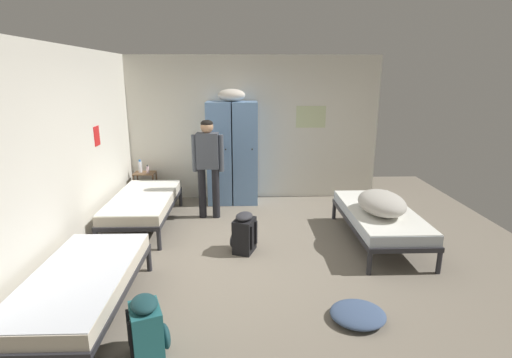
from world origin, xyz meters
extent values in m
plane|color=gray|center=(0.00, 0.00, 0.00)|extent=(7.73, 7.73, 0.00)
cube|color=silver|center=(0.00, 2.44, 1.33)|extent=(4.70, 0.06, 2.65)
cube|color=silver|center=(-2.32, 0.00, 1.33)|extent=(0.06, 4.83, 2.65)
cube|color=beige|center=(1.09, 2.41, 1.55)|extent=(0.55, 0.01, 0.40)
cube|color=red|center=(-2.28, 0.85, 1.45)|extent=(0.01, 0.20, 0.28)
cube|color=#6B93C6|center=(-0.60, 2.13, 0.93)|extent=(0.44, 0.52, 1.85)
cylinder|color=black|center=(-0.48, 1.86, 1.05)|extent=(0.02, 0.03, 0.02)
cube|color=#6B93C6|center=(-0.14, 2.13, 0.93)|extent=(0.44, 0.52, 1.85)
cylinder|color=black|center=(-0.02, 1.86, 1.05)|extent=(0.02, 0.03, 0.02)
ellipsoid|color=beige|center=(-0.37, 2.13, 1.96)|extent=(0.48, 0.36, 0.22)
cylinder|color=brown|center=(-2.16, 2.03, 0.28)|extent=(0.03, 0.03, 0.55)
cylinder|color=brown|center=(-1.81, 2.03, 0.28)|extent=(0.03, 0.03, 0.55)
cylinder|color=brown|center=(-2.16, 2.30, 0.28)|extent=(0.03, 0.03, 0.55)
cylinder|color=brown|center=(-1.81, 2.30, 0.28)|extent=(0.03, 0.03, 0.55)
cube|color=brown|center=(-1.99, 2.16, 0.19)|extent=(0.38, 0.30, 0.02)
cube|color=brown|center=(-1.99, 2.16, 0.56)|extent=(0.38, 0.30, 0.02)
cylinder|color=#28282D|center=(2.16, 1.19, 0.14)|extent=(0.06, 0.06, 0.28)
cylinder|color=#28282D|center=(1.32, 1.19, 0.14)|extent=(0.06, 0.06, 0.28)
cylinder|color=#28282D|center=(2.16, -0.65, 0.14)|extent=(0.06, 0.06, 0.28)
cylinder|color=#28282D|center=(1.32, -0.65, 0.14)|extent=(0.06, 0.06, 0.28)
cube|color=#28282D|center=(1.74, 0.27, 0.31)|extent=(0.90, 1.90, 0.06)
cube|color=silver|center=(1.74, 0.27, 0.41)|extent=(0.87, 1.84, 0.14)
cube|color=white|center=(1.74, 0.27, 0.49)|extent=(0.86, 1.82, 0.01)
cylinder|color=#28282D|center=(-2.16, -0.48, 0.14)|extent=(0.06, 0.06, 0.28)
cylinder|color=#28282D|center=(-1.32, -0.48, 0.14)|extent=(0.06, 0.06, 0.28)
cube|color=#28282D|center=(-1.74, -1.40, 0.31)|extent=(0.90, 1.90, 0.06)
cube|color=beige|center=(-1.74, -1.40, 0.41)|extent=(0.87, 1.84, 0.14)
cube|color=silver|center=(-1.74, -1.40, 0.49)|extent=(0.86, 1.82, 0.01)
cylinder|color=#28282D|center=(-2.16, 0.09, 0.14)|extent=(0.06, 0.06, 0.28)
cylinder|color=#28282D|center=(-1.32, 0.09, 0.14)|extent=(0.06, 0.06, 0.28)
cylinder|color=#28282D|center=(-2.16, 1.93, 0.14)|extent=(0.06, 0.06, 0.28)
cylinder|color=#28282D|center=(-1.32, 1.93, 0.14)|extent=(0.06, 0.06, 0.28)
cube|color=#28282D|center=(-1.74, 1.01, 0.31)|extent=(0.90, 1.90, 0.06)
cube|color=beige|center=(-1.74, 1.01, 0.41)|extent=(0.87, 1.84, 0.14)
cube|color=white|center=(-1.74, 1.01, 0.49)|extent=(0.86, 1.82, 0.01)
ellipsoid|color=#B7B2A8|center=(1.69, 0.11, 0.64)|extent=(0.60, 0.86, 0.29)
cylinder|color=black|center=(-0.63, 1.33, 0.42)|extent=(0.12, 0.12, 0.84)
cylinder|color=black|center=(-0.85, 1.34, 0.42)|extent=(0.12, 0.12, 0.84)
cube|color=#474C56|center=(-0.74, 1.33, 1.13)|extent=(0.36, 0.22, 0.57)
cylinder|color=#474C56|center=(-0.52, 1.32, 1.09)|extent=(0.08, 0.08, 0.60)
cylinder|color=#474C56|center=(-0.96, 1.34, 1.09)|extent=(0.08, 0.08, 0.60)
sphere|color=tan|center=(-0.74, 1.33, 1.51)|extent=(0.21, 0.21, 0.21)
ellipsoid|color=black|center=(-0.74, 1.33, 1.57)|extent=(0.20, 0.20, 0.11)
cylinder|color=white|center=(-2.07, 2.18, 0.67)|extent=(0.07, 0.07, 0.20)
cylinder|color=#2666B2|center=(-2.07, 2.18, 0.79)|extent=(0.04, 0.04, 0.03)
cylinder|color=beige|center=(-1.92, 2.12, 0.63)|extent=(0.05, 0.05, 0.13)
cylinder|color=black|center=(-1.92, 2.12, 0.71)|extent=(0.03, 0.03, 0.03)
cube|color=black|center=(-0.16, 0.02, 0.23)|extent=(0.34, 0.38, 0.46)
ellipsoid|color=#2D2D33|center=(-0.30, 0.07, 0.15)|extent=(0.16, 0.25, 0.20)
ellipsoid|color=#2D2D33|center=(-0.16, 0.02, 0.50)|extent=(0.30, 0.34, 0.10)
cube|color=black|center=(-0.01, 0.05, 0.25)|extent=(0.04, 0.06, 0.32)
cube|color=black|center=(-0.07, -0.11, 0.25)|extent=(0.04, 0.06, 0.32)
cube|color=#23666B|center=(-0.98, -1.96, 0.23)|extent=(0.34, 0.39, 0.46)
ellipsoid|color=#193D42|center=(-0.84, -1.91, 0.15)|extent=(0.16, 0.25, 0.20)
ellipsoid|color=#193D42|center=(-0.98, -1.96, 0.50)|extent=(0.31, 0.35, 0.10)
cube|color=black|center=(-1.08, -2.09, 0.25)|extent=(0.04, 0.06, 0.32)
cube|color=black|center=(-1.14, -1.93, 0.25)|extent=(0.04, 0.06, 0.32)
ellipsoid|color=#42567A|center=(0.94, -1.52, 0.06)|extent=(0.54, 0.50, 0.12)
camera|label=1|loc=(-0.16, -4.76, 2.31)|focal=27.05mm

